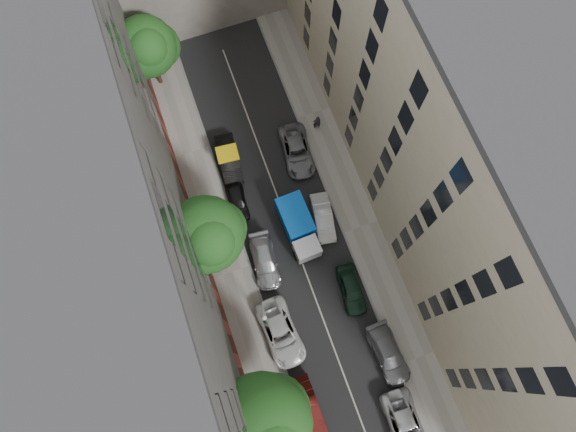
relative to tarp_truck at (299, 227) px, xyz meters
name	(u,v)px	position (x,y,z in m)	size (l,w,h in m)	color
ground	(297,249)	(-0.60, -1.38, -1.33)	(120.00, 120.00, 0.00)	#4C4C49
road_surface	(297,249)	(-0.60, -1.38, -1.32)	(8.00, 44.00, 0.02)	black
sidewalk_left	(232,272)	(-6.10, -1.38, -1.26)	(3.00, 44.00, 0.15)	gray
sidewalk_right	(360,227)	(4.90, -1.38, -1.26)	(3.00, 44.00, 0.15)	gray
building_left	(127,271)	(-11.60, -1.38, 8.67)	(8.00, 44.00, 20.00)	#4F4B49
building_right	(461,157)	(10.40, -1.38, 8.67)	(8.00, 44.00, 20.00)	beige
tarp_truck	(299,227)	(0.00, 0.00, 0.00)	(2.27, 5.30, 2.41)	black
car_left_1	(308,407)	(-3.94, -12.78, -0.60)	(1.55, 4.44, 1.46)	#4A110E
car_left_2	(281,333)	(-4.05, -7.18, -0.58)	(2.49, 5.40, 1.50)	silver
car_left_3	(265,261)	(-3.40, -1.58, -0.66)	(1.88, 4.62, 1.34)	#B2B2B7
car_left_4	(237,200)	(-3.88, 4.02, -0.69)	(1.51, 3.75, 1.28)	black
car_left_5	(229,159)	(-3.40, 7.62, -0.59)	(1.57, 4.51, 1.49)	black
car_right_0	(405,426)	(2.20, -16.38, -0.62)	(2.37, 5.15, 1.43)	silver
car_right_1	(388,354)	(3.00, -11.38, -0.62)	(1.98, 4.87, 1.41)	slate
car_right_2	(351,289)	(2.20, -5.94, -0.62)	(1.67, 4.14, 1.41)	black
car_right_3	(323,218)	(2.20, 0.22, -0.64)	(1.46, 4.18, 1.38)	silver
car_right_4	(297,151)	(2.20, 6.42, -0.63)	(2.33, 5.05, 1.40)	slate
tree_near	(264,425)	(-6.90, -12.49, 5.27)	(6.39, 6.28, 9.87)	#382619
tree_mid	(208,236)	(-6.67, 0.28, 4.67)	(5.72, 5.51, 8.90)	#382619
tree_far	(148,49)	(-6.71, 16.96, 3.77)	(5.22, 4.94, 7.61)	#382619
lamp_post	(266,320)	(-4.80, -6.25, 2.33)	(0.36, 0.36, 5.60)	#165020
pedestrian	(317,122)	(4.66, 8.18, -0.27)	(0.66, 0.44, 1.82)	black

